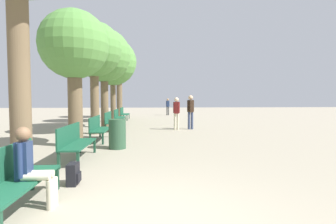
{
  "coord_description": "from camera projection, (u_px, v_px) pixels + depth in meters",
  "views": [
    {
      "loc": [
        0.26,
        -3.04,
        1.62
      ],
      "look_at": [
        0.82,
        5.36,
        1.16
      ],
      "focal_mm": 28.0,
      "sensor_mm": 36.0,
      "label": 1
    }
  ],
  "objects": [
    {
      "name": "bench_row_0",
      "position": [
        11.0,
        176.0,
        3.69
      ],
      "size": [
        0.52,
        1.86,
        0.91
      ],
      "color": "#195138",
      "rests_on": "ground_plane"
    },
    {
      "name": "bench_row_1",
      "position": [
        74.0,
        140.0,
        6.78
      ],
      "size": [
        0.52,
        1.86,
        0.91
      ],
      "color": "#195138",
      "rests_on": "ground_plane"
    },
    {
      "name": "bench_row_2",
      "position": [
        98.0,
        127.0,
        9.87
      ],
      "size": [
        0.52,
        1.86,
        0.91
      ],
      "color": "#195138",
      "rests_on": "ground_plane"
    },
    {
      "name": "bench_row_3",
      "position": [
        111.0,
        120.0,
        12.95
      ],
      "size": [
        0.52,
        1.86,
        0.91
      ],
      "color": "#195138",
      "rests_on": "ground_plane"
    },
    {
      "name": "bench_row_4",
      "position": [
        118.0,
        116.0,
        16.04
      ],
      "size": [
        0.52,
        1.86,
        0.91
      ],
      "color": "#195138",
      "rests_on": "ground_plane"
    },
    {
      "name": "bench_row_5",
      "position": [
        124.0,
        113.0,
        19.13
      ],
      "size": [
        0.52,
        1.86,
        0.91
      ],
      "color": "#195138",
      "rests_on": "ground_plane"
    },
    {
      "name": "tree_row_1",
      "position": [
        74.0,
        47.0,
        8.52
      ],
      "size": [
        2.24,
        2.24,
        4.48
      ],
      "color": "brown",
      "rests_on": "ground_plane"
    },
    {
      "name": "tree_row_2",
      "position": [
        94.0,
        51.0,
        11.51
      ],
      "size": [
        2.42,
        2.42,
        4.96
      ],
      "color": "brown",
      "rests_on": "ground_plane"
    },
    {
      "name": "tree_row_3",
      "position": [
        104.0,
        56.0,
        14.0
      ],
      "size": [
        2.84,
        2.84,
        5.3
      ],
      "color": "brown",
      "rests_on": "ground_plane"
    },
    {
      "name": "tree_row_4",
      "position": [
        113.0,
        62.0,
        17.2
      ],
      "size": [
        3.1,
        3.1,
        5.53
      ],
      "color": "brown",
      "rests_on": "ground_plane"
    },
    {
      "name": "tree_row_5",
      "position": [
        119.0,
        63.0,
        20.73
      ],
      "size": [
        2.75,
        2.75,
        5.85
      ],
      "color": "brown",
      "rests_on": "ground_plane"
    },
    {
      "name": "person_seated",
      "position": [
        32.0,
        165.0,
        3.8
      ],
      "size": [
        0.55,
        0.31,
        1.2
      ],
      "color": "beige",
      "rests_on": "ground_plane"
    },
    {
      "name": "backpack",
      "position": [
        73.0,
        174.0,
        4.85
      ],
      "size": [
        0.21,
        0.31,
        0.4
      ],
      "color": "black",
      "rests_on": "ground_plane"
    },
    {
      "name": "pedestrian_near",
      "position": [
        168.0,
        106.0,
        24.13
      ],
      "size": [
        0.31,
        0.21,
        1.55
      ],
      "color": "#4C4C4C",
      "rests_on": "ground_plane"
    },
    {
      "name": "pedestrian_mid",
      "position": [
        176.0,
        111.0,
        13.13
      ],
      "size": [
        0.33,
        0.23,
        1.64
      ],
      "color": "beige",
      "rests_on": "ground_plane"
    },
    {
      "name": "pedestrian_far",
      "position": [
        191.0,
        110.0,
        13.36
      ],
      "size": [
        0.35,
        0.3,
        1.74
      ],
      "color": "#384260",
      "rests_on": "ground_plane"
    },
    {
      "name": "trash_bin",
      "position": [
        117.0,
        134.0,
        8.31
      ],
      "size": [
        0.54,
        0.54,
        0.93
      ],
      "color": "#2D5138",
      "rests_on": "ground_plane"
    }
  ]
}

